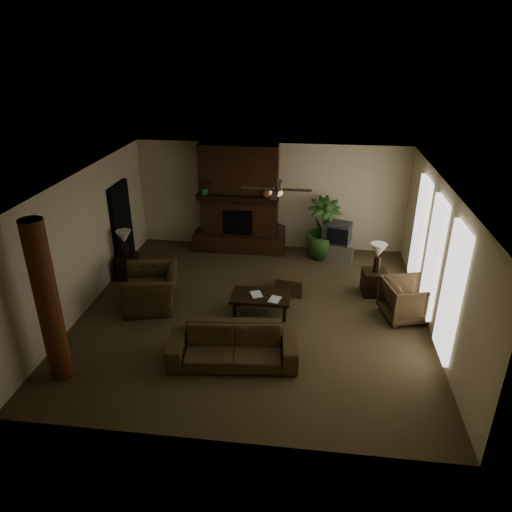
# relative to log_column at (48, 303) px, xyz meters

# --- Properties ---
(room_shell) EXTENTS (7.00, 7.00, 7.00)m
(room_shell) POSITION_rel_log_column_xyz_m (2.95, 2.40, 0.00)
(room_shell) COLOR #4F4127
(room_shell) RESTS_ON ground
(fireplace) EXTENTS (2.40, 0.70, 2.80)m
(fireplace) POSITION_rel_log_column_xyz_m (2.15, 5.62, -0.24)
(fireplace) COLOR #482613
(fireplace) RESTS_ON ground
(windows) EXTENTS (0.08, 3.65, 2.35)m
(windows) POSITION_rel_log_column_xyz_m (6.40, 2.60, -0.05)
(windows) COLOR white
(windows) RESTS_ON ground
(log_column) EXTENTS (0.36, 0.36, 2.80)m
(log_column) POSITION_rel_log_column_xyz_m (0.00, 0.00, 0.00)
(log_column) COLOR brown
(log_column) RESTS_ON ground
(doorway) EXTENTS (0.10, 1.00, 2.10)m
(doorway) POSITION_rel_log_column_xyz_m (-0.49, 4.20, -0.35)
(doorway) COLOR black
(doorway) RESTS_ON ground
(ceiling_fan) EXTENTS (1.35, 1.35, 0.37)m
(ceiling_fan) POSITION_rel_log_column_xyz_m (3.35, 2.70, 1.13)
(ceiling_fan) COLOR #301F15
(ceiling_fan) RESTS_ON ceiling
(sofa) EXTENTS (2.28, 0.87, 0.87)m
(sofa) POSITION_rel_log_column_xyz_m (2.81, 0.72, -0.97)
(sofa) COLOR #48371F
(sofa) RESTS_ON ground
(armchair_left) EXTENTS (1.10, 1.41, 1.09)m
(armchair_left) POSITION_rel_log_column_xyz_m (0.79, 2.42, -0.85)
(armchair_left) COLOR #48371F
(armchair_left) RESTS_ON ground
(armchair_right) EXTENTS (1.02, 1.06, 0.90)m
(armchair_right) POSITION_rel_log_column_xyz_m (6.03, 2.57, -0.95)
(armchair_right) COLOR #48371F
(armchair_right) RESTS_ON ground
(coffee_table) EXTENTS (1.20, 0.70, 0.43)m
(coffee_table) POSITION_rel_log_column_xyz_m (3.10, 2.37, -1.03)
(coffee_table) COLOR black
(coffee_table) RESTS_ON ground
(ottoman) EXTENTS (0.70, 0.70, 0.40)m
(ottoman) POSITION_rel_log_column_xyz_m (3.68, 3.42, -1.20)
(ottoman) COLOR #48371F
(ottoman) RESTS_ON ground
(tv_stand) EXTENTS (0.94, 0.67, 0.50)m
(tv_stand) POSITION_rel_log_column_xyz_m (4.72, 5.20, -1.15)
(tv_stand) COLOR silver
(tv_stand) RESTS_ON ground
(tv) EXTENTS (0.76, 0.67, 0.52)m
(tv) POSITION_rel_log_column_xyz_m (4.70, 5.15, -0.64)
(tv) COLOR #323234
(tv) RESTS_ON tv_stand
(floor_vase) EXTENTS (0.34, 0.34, 0.77)m
(floor_vase) POSITION_rel_log_column_xyz_m (3.22, 5.55, -0.97)
(floor_vase) COLOR #31201B
(floor_vase) RESTS_ON ground
(floor_plant) EXTENTS (1.42, 1.80, 0.88)m
(floor_plant) POSITION_rel_log_column_xyz_m (4.35, 5.32, -0.96)
(floor_plant) COLOR #2F5220
(floor_plant) RESTS_ON ground
(side_table_left) EXTENTS (0.61, 0.61, 0.55)m
(side_table_left) POSITION_rel_log_column_xyz_m (-0.20, 3.62, -1.12)
(side_table_left) COLOR black
(side_table_left) RESTS_ON ground
(lamp_left) EXTENTS (0.40, 0.40, 0.65)m
(lamp_left) POSITION_rel_log_column_xyz_m (-0.20, 3.57, -0.40)
(lamp_left) COLOR #301F15
(lamp_left) RESTS_ON side_table_left
(side_table_right) EXTENTS (0.55, 0.55, 0.55)m
(side_table_right) POSITION_rel_log_column_xyz_m (5.49, 3.51, -1.12)
(side_table_right) COLOR black
(side_table_right) RESTS_ON ground
(lamp_right) EXTENTS (0.45, 0.45, 0.65)m
(lamp_right) POSITION_rel_log_column_xyz_m (5.51, 3.52, -0.40)
(lamp_right) COLOR #301F15
(lamp_right) RESTS_ON side_table_right
(mantel_plant) EXTENTS (0.49, 0.52, 0.33)m
(mantel_plant) POSITION_rel_log_column_xyz_m (1.31, 5.37, 0.32)
(mantel_plant) COLOR #2F5220
(mantel_plant) RESTS_ON fireplace
(mantel_vase) EXTENTS (0.26, 0.27, 0.22)m
(mantel_vase) POSITION_rel_log_column_xyz_m (2.90, 5.35, 0.27)
(mantel_vase) COLOR brown
(mantel_vase) RESTS_ON fireplace
(book_a) EXTENTS (0.21, 0.11, 0.29)m
(book_a) POSITION_rel_log_column_xyz_m (2.91, 2.31, -0.83)
(book_a) COLOR #999999
(book_a) RESTS_ON coffee_table
(book_b) EXTENTS (0.21, 0.07, 0.29)m
(book_b) POSITION_rel_log_column_xyz_m (3.30, 2.23, -0.82)
(book_b) COLOR #999999
(book_b) RESTS_ON coffee_table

